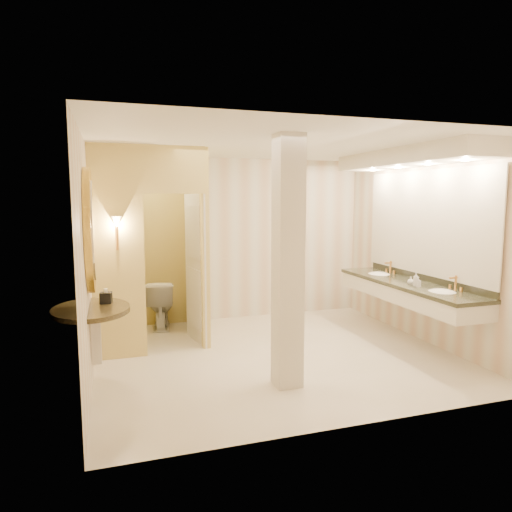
# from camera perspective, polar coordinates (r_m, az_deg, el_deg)

# --- Properties ---
(floor) EXTENTS (4.50, 4.50, 0.00)m
(floor) POSITION_cam_1_polar(r_m,az_deg,el_deg) (6.13, 2.39, -12.20)
(floor) COLOR silver
(floor) RESTS_ON ground
(ceiling) EXTENTS (4.50, 4.50, 0.00)m
(ceiling) POSITION_cam_1_polar(r_m,az_deg,el_deg) (5.82, 2.53, 13.74)
(ceiling) COLOR silver
(ceiling) RESTS_ON wall_back
(wall_back) EXTENTS (4.50, 0.02, 2.70)m
(wall_back) POSITION_cam_1_polar(r_m,az_deg,el_deg) (7.72, -2.66, 2.09)
(wall_back) COLOR beige
(wall_back) RESTS_ON floor
(wall_front) EXTENTS (4.50, 0.02, 2.70)m
(wall_front) POSITION_cam_1_polar(r_m,az_deg,el_deg) (4.03, 12.30, -2.75)
(wall_front) COLOR beige
(wall_front) RESTS_ON floor
(wall_left) EXTENTS (0.02, 4.00, 2.70)m
(wall_left) POSITION_cam_1_polar(r_m,az_deg,el_deg) (5.48, -20.23, -0.43)
(wall_left) COLOR beige
(wall_left) RESTS_ON floor
(wall_right) EXTENTS (0.02, 4.00, 2.70)m
(wall_right) POSITION_cam_1_polar(r_m,az_deg,el_deg) (6.92, 20.22, 1.07)
(wall_right) COLOR beige
(wall_right) RESTS_ON floor
(toilet_closet) EXTENTS (1.50, 1.55, 2.70)m
(toilet_closet) POSITION_cam_1_polar(r_m,az_deg,el_deg) (6.50, -9.80, 1.35)
(toilet_closet) COLOR #F3E07F
(toilet_closet) RESTS_ON floor
(wall_sconce) EXTENTS (0.14, 0.14, 0.42)m
(wall_sconce) POSITION_cam_1_polar(r_m,az_deg,el_deg) (5.87, -17.04, 3.92)
(wall_sconce) COLOR #C78B3F
(wall_sconce) RESTS_ON toilet_closet
(vanity) EXTENTS (0.75, 2.82, 2.09)m
(vanity) POSITION_cam_1_polar(r_m,az_deg,el_deg) (6.68, 18.86, 3.33)
(vanity) COLOR beige
(vanity) RESTS_ON floor
(console_shelf) EXTENTS (1.02, 1.02, 1.96)m
(console_shelf) POSITION_cam_1_polar(r_m,az_deg,el_deg) (5.14, -19.97, -0.94)
(console_shelf) COLOR black
(console_shelf) RESTS_ON floor
(pillar) EXTENTS (0.28, 0.28, 2.70)m
(pillar) POSITION_cam_1_polar(r_m,az_deg,el_deg) (4.87, 4.01, -0.90)
(pillar) COLOR beige
(pillar) RESTS_ON floor
(tissue_box) EXTENTS (0.14, 0.14, 0.12)m
(tissue_box) POSITION_cam_1_polar(r_m,az_deg,el_deg) (5.37, -18.25, -4.97)
(tissue_box) COLOR black
(tissue_box) RESTS_ON console_shelf
(toilet) EXTENTS (0.53, 0.80, 0.76)m
(toilet) POSITION_cam_1_polar(r_m,az_deg,el_deg) (7.40, -11.85, -5.87)
(toilet) COLOR white
(toilet) RESTS_ON floor
(soap_bottle_a) EXTENTS (0.07, 0.08, 0.13)m
(soap_bottle_a) POSITION_cam_1_polar(r_m,az_deg,el_deg) (6.40, 19.61, -3.07)
(soap_bottle_a) COLOR beige
(soap_bottle_a) RESTS_ON vanity
(soap_bottle_b) EXTENTS (0.11, 0.11, 0.11)m
(soap_bottle_b) POSITION_cam_1_polar(r_m,az_deg,el_deg) (6.54, 18.77, -2.92)
(soap_bottle_b) COLOR silver
(soap_bottle_b) RESTS_ON vanity
(soap_bottle_c) EXTENTS (0.09, 0.09, 0.19)m
(soap_bottle_c) POSITION_cam_1_polar(r_m,az_deg,el_deg) (6.42, 19.35, -2.77)
(soap_bottle_c) COLOR #C6B28C
(soap_bottle_c) RESTS_ON vanity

